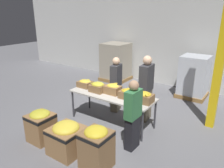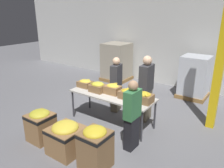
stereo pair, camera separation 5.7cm
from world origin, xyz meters
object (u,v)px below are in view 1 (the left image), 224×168
sorting_table (112,96)px  volunteer_0 (116,85)px  banana_box_0 (85,83)px  volunteer_2 (146,89)px  pallet_stack_0 (116,62)px  banana_box_1 (98,87)px  banana_box_3 (128,94)px  donation_bin_0 (41,125)px  volunteer_1 (133,116)px  donation_bin_2 (96,147)px  banana_box_2 (113,89)px  banana_box_4 (144,97)px  pallet_stack_1 (194,77)px  donation_bin_1 (67,137)px  support_pillar (222,50)px

sorting_table → volunteer_0: (-0.34, 0.70, 0.05)m
banana_box_0 → volunteer_2: size_ratio=0.22×
volunteer_2 → pallet_stack_0: volunteer_2 is taller
banana_box_1 → banana_box_3: bearing=2.9°
banana_box_1 → donation_bin_0: bearing=-105.1°
banana_box_3 → volunteer_1: 0.89m
volunteer_1 → donation_bin_2: volunteer_1 is taller
banana_box_0 → donation_bin_2: size_ratio=0.47×
banana_box_3 → volunteer_1: bearing=-51.7°
volunteer_1 → banana_box_2: bearing=55.2°
volunteer_0 → volunteer_2: bearing=76.0°
pallet_stack_0 → volunteer_2: bearing=-43.7°
banana_box_4 → donation_bin_0: 2.46m
volunteer_1 → pallet_stack_0: bearing=39.1°
banana_box_2 → banana_box_3: size_ratio=1.00×
banana_box_1 → banana_box_4: size_ratio=1.00×
donation_bin_0 → pallet_stack_1: size_ratio=0.52×
pallet_stack_0 → banana_box_3: bearing=-52.2°
donation_bin_1 → support_pillar: size_ratio=0.18×
donation_bin_1 → banana_box_3: bearing=73.0°
donation_bin_2 → pallet_stack_1: pallet_stack_1 is taller
sorting_table → donation_bin_0: (-0.84, -1.62, -0.35)m
donation_bin_1 → pallet_stack_0: 5.24m
sorting_table → donation_bin_0: bearing=-117.5°
sorting_table → volunteer_0: bearing=115.6°
banana_box_2 → donation_bin_0: bearing=-116.6°
banana_box_4 → banana_box_0: bearing=179.3°
banana_box_3 → donation_bin_0: 2.15m
banana_box_3 → volunteer_2: size_ratio=0.22×
banana_box_2 → support_pillar: size_ratio=0.10×
volunteer_0 → banana_box_1: bearing=-18.4°
volunteer_2 → donation_bin_1: 2.43m
banana_box_3 → banana_box_4: bearing=1.8°
banana_box_2 → pallet_stack_1: pallet_stack_1 is taller
volunteer_1 → banana_box_3: bearing=39.5°
banana_box_2 → banana_box_3: (0.48, -0.06, -0.01)m
support_pillar → banana_box_1: bearing=-152.9°
banana_box_1 → donation_bin_0: banana_box_1 is taller
volunteer_2 → banana_box_3: bearing=-17.5°
sorting_table → donation_bin_1: bearing=-90.8°
donation_bin_2 → banana_box_3: bearing=100.5°
banana_box_4 → pallet_stack_0: size_ratio=0.25×
banana_box_1 → support_pillar: support_pillar is taller
sorting_table → support_pillar: (2.21, 1.30, 1.25)m
volunteer_0 → donation_bin_2: size_ratio=1.89×
sorting_table → volunteer_2: bearing=46.2°
donation_bin_0 → donation_bin_1: (0.82, -0.00, -0.03)m
banana_box_4 → support_pillar: (1.30, 1.29, 1.06)m
banana_box_1 → banana_box_2: banana_box_2 is taller
volunteer_0 → pallet_stack_0: (-1.69, 2.51, -0.03)m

